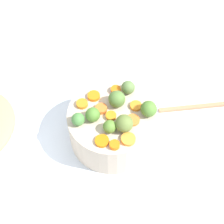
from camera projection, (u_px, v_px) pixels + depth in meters
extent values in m
cube|color=silver|center=(97.00, 144.00, 0.89)|extent=(2.40, 2.40, 0.02)
cylinder|color=#C2AD96|center=(112.00, 126.00, 0.84)|extent=(0.22, 0.22, 0.10)
cylinder|color=orange|center=(102.00, 141.00, 0.76)|extent=(0.04, 0.04, 0.01)
cylinder|color=orange|center=(82.00, 104.00, 0.81)|extent=(0.04, 0.04, 0.01)
cylinder|color=orange|center=(94.00, 96.00, 0.83)|extent=(0.03, 0.03, 0.01)
cylinder|color=orange|center=(115.00, 145.00, 0.75)|extent=(0.03, 0.03, 0.01)
cylinder|color=orange|center=(111.00, 116.00, 0.79)|extent=(0.04, 0.04, 0.01)
cylinder|color=orange|center=(128.00, 139.00, 0.76)|extent=(0.04, 0.04, 0.01)
cylinder|color=orange|center=(133.00, 120.00, 0.79)|extent=(0.03, 0.03, 0.01)
cylinder|color=orange|center=(136.00, 106.00, 0.81)|extent=(0.03, 0.03, 0.01)
cylinder|color=orange|center=(116.00, 90.00, 0.84)|extent=(0.03, 0.03, 0.01)
cylinder|color=orange|center=(101.00, 109.00, 0.81)|extent=(0.03, 0.03, 0.01)
sphere|color=#537B2D|center=(109.00, 128.00, 0.76)|extent=(0.03, 0.03, 0.03)
sphere|color=#4C7C2D|center=(93.00, 115.00, 0.78)|extent=(0.04, 0.04, 0.04)
sphere|color=#507333|center=(117.00, 99.00, 0.80)|extent=(0.04, 0.04, 0.04)
sphere|color=#5E7233|center=(124.00, 123.00, 0.76)|extent=(0.04, 0.04, 0.04)
sphere|color=#4F7A2F|center=(149.00, 109.00, 0.79)|extent=(0.04, 0.04, 0.04)
sphere|color=#59763F|center=(128.00, 87.00, 0.83)|extent=(0.03, 0.03, 0.03)
sphere|color=#487F3C|center=(78.00, 119.00, 0.77)|extent=(0.03, 0.03, 0.03)
cube|color=#B57954|center=(195.00, 107.00, 0.94)|extent=(0.16, 0.15, 0.01)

